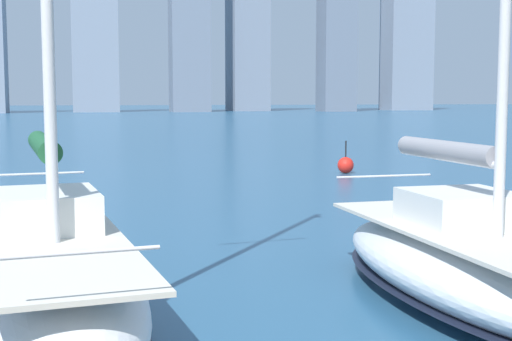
{
  "coord_description": "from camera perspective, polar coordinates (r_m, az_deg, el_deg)",
  "views": [
    {
      "loc": [
        2.07,
        3.84,
        3.25
      ],
      "look_at": [
        -0.46,
        -6.06,
        2.2
      ],
      "focal_mm": 50.0,
      "sensor_mm": 36.0,
      "label": 1
    }
  ],
  "objects": [
    {
      "name": "sailboat_forest",
      "position": [
        10.51,
        -16.02,
        -7.95
      ],
      "size": [
        3.1,
        8.11,
        12.18
      ],
      "color": "white",
      "rests_on": "ground"
    },
    {
      "name": "channel_buoy",
      "position": [
        30.85,
        7.18,
        0.44
      ],
      "size": [
        0.7,
        0.7,
        1.4
      ],
      "color": "red",
      "rests_on": "ground"
    },
    {
      "name": "city_skyline",
      "position": [
        163.81,
        -12.91,
        11.4
      ],
      "size": [
        171.4,
        23.8,
        54.62
      ],
      "color": "gray",
      "rests_on": "ground"
    },
    {
      "name": "sailboat_grey",
      "position": [
        11.66,
        17.08,
        -6.93
      ],
      "size": [
        2.78,
        7.45,
        12.84
      ],
      "color": "silver",
      "rests_on": "ground"
    }
  ]
}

